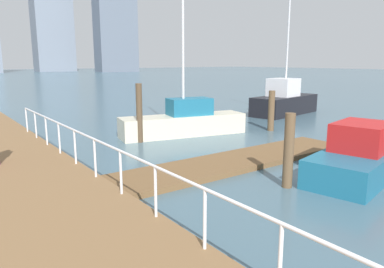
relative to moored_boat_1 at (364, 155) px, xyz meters
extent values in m
plane|color=#476675|center=(-4.26, 12.00, -0.59)|extent=(300.00, 300.00, 0.00)
cube|color=brown|center=(-2.66, 3.17, -0.50)|extent=(10.20, 2.00, 0.18)
cylinder|color=white|center=(-7.41, -2.94, 0.33)|extent=(0.06, 0.06, 1.05)
cylinder|color=white|center=(-7.41, -1.34, 0.33)|extent=(0.06, 0.06, 1.05)
cylinder|color=white|center=(-7.41, 0.25, 0.33)|extent=(0.06, 0.06, 1.05)
cylinder|color=white|center=(-7.41, 1.84, 0.33)|extent=(0.06, 0.06, 1.05)
cylinder|color=white|center=(-7.41, 3.44, 0.33)|extent=(0.06, 0.06, 1.05)
cylinder|color=white|center=(-7.41, 5.03, 0.33)|extent=(0.06, 0.06, 1.05)
cylinder|color=white|center=(-7.41, 6.62, 0.33)|extent=(0.06, 0.06, 1.05)
cylinder|color=white|center=(-7.41, 8.22, 0.33)|extent=(0.06, 0.06, 1.05)
cylinder|color=white|center=(-7.41, 9.81, 0.33)|extent=(0.06, 0.06, 1.05)
cylinder|color=white|center=(-7.41, 11.40, 0.33)|extent=(0.06, 0.06, 1.05)
cylinder|color=white|center=(-7.41, -0.55, 0.86)|extent=(0.06, 23.90, 0.06)
cylinder|color=brown|center=(3.10, 6.63, 0.42)|extent=(0.32, 0.32, 2.03)
cylinder|color=brown|center=(-3.54, 8.17, 0.69)|extent=(0.26, 0.26, 2.55)
cylinder|color=brown|center=(-2.97, 0.57, 0.46)|extent=(0.28, 0.28, 2.10)
cube|color=#1E6B8C|center=(0.10, 0.02, -0.18)|extent=(5.91, 2.96, 0.83)
cube|color=red|center=(-0.37, -0.08, 0.66)|extent=(2.13, 1.80, 0.84)
cube|color=beige|center=(-1.12, 8.32, -0.11)|extent=(6.20, 2.65, 0.96)
cube|color=#1E6B8C|center=(-0.81, 8.26, 0.77)|extent=(2.22, 1.54, 0.79)
cylinder|color=silver|center=(-1.12, 8.32, 4.24)|extent=(0.12, 0.12, 7.75)
cube|color=black|center=(8.34, 10.12, 0.02)|extent=(5.77, 2.92, 1.22)
cube|color=white|center=(8.05, 10.07, 1.20)|extent=(2.04, 1.86, 1.15)
cylinder|color=silver|center=(8.34, 10.12, 3.91)|extent=(0.12, 0.12, 6.57)
cube|color=gray|center=(25.55, 121.98, 12.45)|extent=(12.10, 8.23, 26.07)
camera|label=1|loc=(-10.91, -5.76, 2.90)|focal=34.18mm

